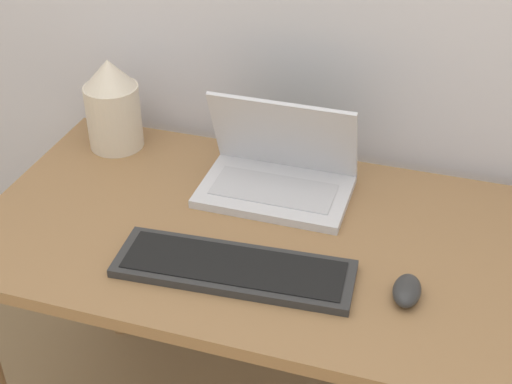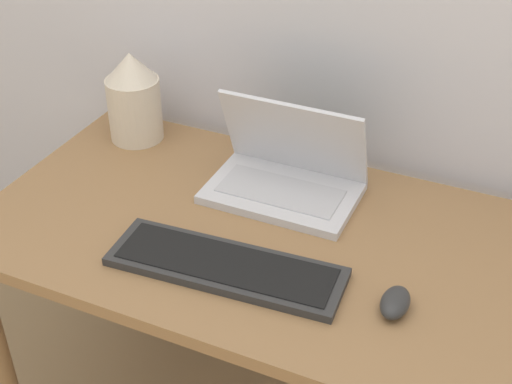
{
  "view_description": "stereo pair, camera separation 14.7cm",
  "coord_description": "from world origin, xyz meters",
  "px_view_note": "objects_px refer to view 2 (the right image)",
  "views": [
    {
      "loc": [
        0.36,
        -0.83,
        1.66
      ],
      "look_at": [
        -0.01,
        0.33,
        0.83
      ],
      "focal_mm": 50.0,
      "sensor_mm": 36.0,
      "label": 1
    },
    {
      "loc": [
        0.49,
        -0.77,
        1.66
      ],
      "look_at": [
        -0.01,
        0.33,
        0.83
      ],
      "focal_mm": 50.0,
      "sensor_mm": 36.0,
      "label": 2
    }
  ],
  "objects_px": {
    "laptop": "(286,173)",
    "mouse": "(395,303)",
    "keyboard": "(226,266)",
    "vase": "(134,97)"
  },
  "relations": [
    {
      "from": "keyboard",
      "to": "mouse",
      "type": "xyz_separation_m",
      "value": [
        0.34,
        0.03,
        0.01
      ]
    },
    {
      "from": "laptop",
      "to": "mouse",
      "type": "height_order",
      "value": "laptop"
    },
    {
      "from": "vase",
      "to": "laptop",
      "type": "bearing_deg",
      "value": -9.32
    },
    {
      "from": "vase",
      "to": "mouse",
      "type": "bearing_deg",
      "value": -24.46
    },
    {
      "from": "mouse",
      "to": "laptop",
      "type": "bearing_deg",
      "value": 139.79
    },
    {
      "from": "keyboard",
      "to": "mouse",
      "type": "distance_m",
      "value": 0.34
    },
    {
      "from": "laptop",
      "to": "keyboard",
      "type": "distance_m",
      "value": 0.31
    },
    {
      "from": "mouse",
      "to": "vase",
      "type": "bearing_deg",
      "value": 155.54
    },
    {
      "from": "laptop",
      "to": "keyboard",
      "type": "xyz_separation_m",
      "value": [
        -0.0,
        -0.31,
        -0.04
      ]
    },
    {
      "from": "laptop",
      "to": "keyboard",
      "type": "relative_size",
      "value": 0.7
    }
  ]
}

